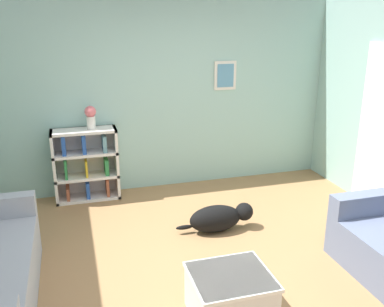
{
  "coord_description": "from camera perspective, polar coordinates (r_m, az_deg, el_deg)",
  "views": [
    {
      "loc": [
        -1.12,
        -3.46,
        2.36
      ],
      "look_at": [
        0.0,
        0.4,
        1.05
      ],
      "focal_mm": 40.0,
      "sensor_mm": 36.0,
      "label": 1
    }
  ],
  "objects": [
    {
      "name": "bookshelf",
      "position": [
        5.82,
        -13.95,
        -1.39
      ],
      "size": [
        0.83,
        0.32,
        0.96
      ],
      "color": "silver",
      "rests_on": "ground_plane"
    },
    {
      "name": "vase",
      "position": [
        5.62,
        -13.37,
        4.87
      ],
      "size": [
        0.15,
        0.15,
        0.3
      ],
      "color": "silver",
      "rests_on": "bookshelf"
    },
    {
      "name": "dog",
      "position": [
        4.92,
        3.65,
        -8.54
      ],
      "size": [
        0.91,
        0.28,
        0.31
      ],
      "color": "black",
      "rests_on": "ground_plane"
    },
    {
      "name": "coffee_table",
      "position": [
        3.63,
        5.13,
        -18.27
      ],
      "size": [
        0.64,
        0.58,
        0.4
      ],
      "color": "silver",
      "rests_on": "ground_plane"
    },
    {
      "name": "ground_plane",
      "position": [
        4.34,
        1.52,
        -14.93
      ],
      "size": [
        14.0,
        14.0,
        0.0
      ],
      "primitive_type": "plane",
      "color": "#997047"
    },
    {
      "name": "wall_back",
      "position": [
        5.92,
        -5.0,
        7.65
      ],
      "size": [
        5.6,
        0.13,
        2.6
      ],
      "color": "#93BCB2",
      "rests_on": "ground_plane"
    }
  ]
}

